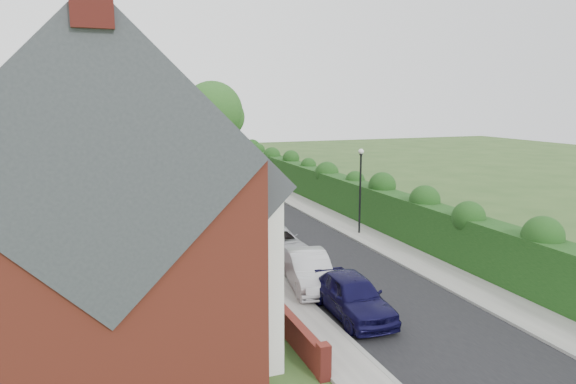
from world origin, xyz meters
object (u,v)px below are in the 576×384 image
at_px(car_silver_a, 308,270).
at_px(horse_cart, 249,186).
at_px(lamppost, 360,180).
at_px(car_white, 263,219).
at_px(car_red, 202,185).
at_px(horse, 257,194).
at_px(car_grey, 182,169).
at_px(car_silver_b, 276,244).
at_px(car_navy, 352,295).
at_px(car_black, 180,162).
at_px(car_beige, 200,180).
at_px(car_green, 236,199).

distance_m(car_silver_a, horse_cart, 19.87).
bearing_deg(lamppost, car_white, 149.49).
height_order(car_red, horse, horse).
bearing_deg(car_grey, lamppost, -91.98).
xyz_separation_m(car_silver_a, car_grey, (0.18, 34.86, 0.02)).
distance_m(lamppost, car_red, 18.47).
xyz_separation_m(car_white, horse, (1.94, 7.40, 0.18)).
xyz_separation_m(car_silver_b, horse, (3.05, 13.00, 0.12)).
relative_size(car_white, horse_cart, 1.71).
relative_size(car_silver_b, car_grey, 1.00).
distance_m(car_white, horse, 7.65).
xyz_separation_m(car_grey, horse, (2.93, -17.49, 0.09)).
distance_m(car_navy, car_white, 13.28).
height_order(car_white, car_grey, car_grey).
height_order(car_silver_b, car_black, car_silver_b).
relative_size(car_navy, car_red, 1.08).
distance_m(car_navy, car_silver_a, 3.31).
bearing_deg(car_silver_a, car_black, 98.03).
distance_m(car_navy, car_grey, 38.15).
height_order(car_beige, car_black, car_beige).
relative_size(car_black, horse, 1.85).
bearing_deg(car_silver_a, car_navy, -73.79).
bearing_deg(car_red, car_silver_b, -102.55).
xyz_separation_m(car_navy, car_red, (-0.14, 27.54, -0.08)).
relative_size(car_silver_a, car_green, 1.01).
distance_m(car_red, horse_cart, 5.46).
relative_size(car_beige, car_black, 1.39).
relative_size(lamppost, car_silver_b, 0.95).
distance_m(car_silver_a, car_white, 10.05).
bearing_deg(car_black, horse_cart, -93.36).
xyz_separation_m(car_red, car_beige, (0.26, 2.52, 0.04)).
relative_size(car_silver_b, car_beige, 1.02).
xyz_separation_m(car_silver_b, car_grey, (0.12, 30.49, 0.03)).
bearing_deg(car_grey, car_silver_a, -104.57).
bearing_deg(horse_cart, car_beige, 109.93).
distance_m(car_silver_a, car_silver_b, 4.38).
xyz_separation_m(car_red, horse_cart, (2.86, -4.64, 0.46)).
bearing_deg(lamppost, car_green, 117.94).
height_order(car_silver_a, car_green, car_green).
height_order(car_navy, car_green, car_navy).
bearing_deg(car_silver_a, car_white, 92.73).
bearing_deg(car_black, car_silver_a, -100.25).
relative_size(car_red, car_grey, 0.79).
height_order(car_silver_b, horse_cart, horse_cart).
bearing_deg(lamppost, car_beige, 106.19).
bearing_deg(car_white, car_black, 101.60).
relative_size(car_navy, car_silver_b, 0.85).
bearing_deg(car_silver_b, horse_cart, 81.17).
distance_m(car_silver_a, car_black, 41.50).
bearing_deg(car_black, horse, -93.87).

